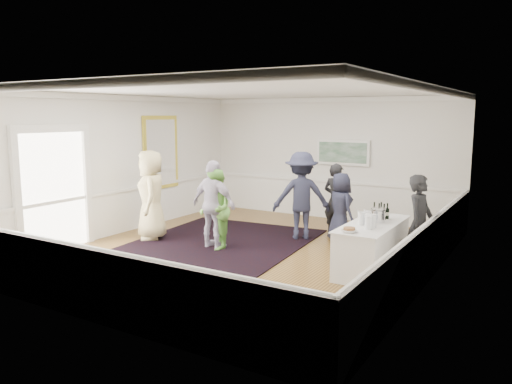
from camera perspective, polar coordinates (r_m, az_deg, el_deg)
The scene contains 23 objects.
floor at distance 10.13m, azimuth -0.77°, elevation -6.90°, with size 8.00×8.00×0.00m, color olive.
ceiling at distance 9.77m, azimuth -0.81°, elevation 11.48°, with size 7.00×8.00×0.02m, color white.
wall_left at distance 12.04m, azimuth -15.09°, elevation 3.05°, with size 0.02×8.00×3.20m, color white.
wall_right at distance 8.52m, azimuth 19.62°, elevation 0.57°, with size 0.02×8.00×3.20m, color white.
wall_back at distance 13.37m, azimuth 8.34°, elevation 3.81°, with size 7.00×0.02×3.20m, color white.
wall_front at distance 6.80m, azimuth -18.92°, elevation -1.36°, with size 7.00×0.02×3.20m, color white.
wainscoting at distance 10.01m, azimuth -0.77°, elevation -4.15°, with size 7.00×8.00×1.00m, color white, non-canonical shape.
mirror at distance 12.92m, azimuth -10.81°, elevation 4.47°, with size 0.05×1.25×1.85m.
doorway at distance 10.80m, azimuth -22.13°, elevation 1.10°, with size 0.10×1.78×2.56m.
landscape_painting at distance 13.15m, azimuth 9.88°, elevation 4.48°, with size 1.44×0.06×0.66m.
area_rug at distance 10.71m, azimuth -4.63°, elevation -6.00°, with size 3.48×4.56×0.02m, color black.
serving_table at distance 9.14m, azimuth 13.12°, elevation -6.09°, with size 0.80×2.10×0.85m.
bartender at distance 9.18m, azimuth 18.17°, elevation -3.47°, with size 0.63×0.41×1.72m, color black.
guest_tan at distance 11.25m, azimuth -11.90°, elevation -0.35°, with size 0.97×0.63×1.98m, color tan.
guest_green at distance 10.25m, azimuth -4.64°, elevation -1.98°, with size 0.81×0.63×1.66m, color #6BB147.
guest_lilac at distance 10.30m, azimuth -4.85°, elevation -1.45°, with size 1.07×0.45×1.83m, color #BAB0C5.
guest_dark_a at distance 11.05m, azimuth 5.20°, elevation -0.44°, with size 1.26×0.72×1.95m, color #1F2134.
guest_dark_b at distance 11.33m, azimuth 9.10°, elevation -0.98°, with size 0.61×0.40×1.68m, color black.
guest_navy at distance 10.93m, azimuth 9.64°, elevation -1.78°, with size 0.74×0.48×1.52m, color #1F2134.
wine_bottles at distance 9.46m, azimuth 14.11°, elevation -2.04°, with size 0.31×0.22×0.31m.
juice_pitchers at distance 8.79m, azimuth 12.64°, elevation -3.05°, with size 0.35×0.55×0.24m.
ice_bucket at distance 9.16m, azimuth 13.80°, elevation -2.64°, with size 0.26×0.26×0.24m, color silver.
nut_bowl at distance 8.28m, azimuth 10.60°, elevation -4.29°, with size 0.25×0.25×0.08m.
Camera 1 is at (5.16, -8.28, 2.75)m, focal length 35.00 mm.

